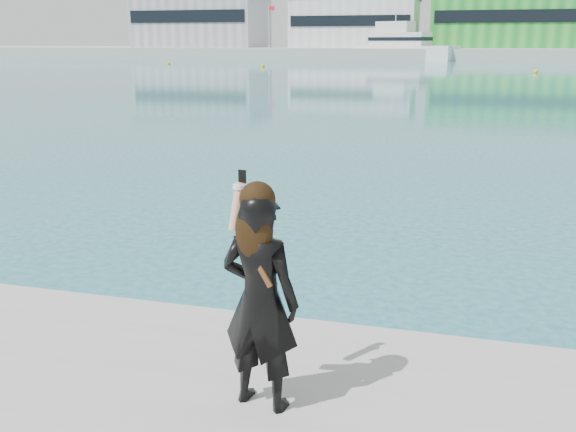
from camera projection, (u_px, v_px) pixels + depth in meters
name	position (u px, v px, depth m)	size (l,w,h in m)	color
far_quay	(468.00, 53.00, 125.54)	(320.00, 40.00, 2.00)	#9E9E99
warehouse_grey_left	(202.00, 19.00, 136.02)	(26.52, 16.36, 11.50)	gray
warehouse_white	(356.00, 23.00, 127.80)	(24.48, 15.35, 9.50)	silver
warehouse_green	(514.00, 19.00, 119.95)	(30.60, 16.36, 10.50)	#228A2D
flagpole_left	(269.00, 24.00, 125.46)	(1.28, 0.16, 8.00)	silver
motor_yacht	(402.00, 46.00, 113.69)	(19.18, 11.71, 8.67)	silver
buoy_near	(535.00, 73.00, 67.30)	(0.50, 0.50, 0.50)	yellow
buoy_far	(169.00, 64.00, 92.49)	(0.50, 0.50, 0.50)	yellow
buoy_extra	(263.00, 67.00, 83.08)	(0.50, 0.50, 0.50)	yellow
woman	(260.00, 295.00, 4.27)	(0.61, 0.46, 1.61)	black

